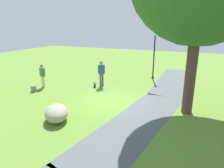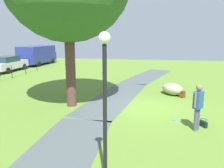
{
  "view_description": "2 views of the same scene",
  "coord_description": "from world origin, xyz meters",
  "px_view_note": "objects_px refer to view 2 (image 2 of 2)",
  "views": [
    {
      "loc": [
        9.66,
        4.0,
        4.15
      ],
      "look_at": [
        0.84,
        0.2,
        1.3
      ],
      "focal_mm": 32.02,
      "sensor_mm": 36.0,
      "label": 1
    },
    {
      "loc": [
        -11.1,
        -0.21,
        3.55
      ],
      "look_at": [
        1.74,
        1.99,
        0.82
      ],
      "focal_mm": 37.0,
      "sensor_mm": 36.0,
      "label": 2
    }
  ],
  "objects_px": {
    "woman_with_handbag": "(198,104)",
    "parked_suv_orange": "(8,63)",
    "lawn_boulder": "(172,89)",
    "handbag_on_grass": "(204,124)",
    "lamp_post": "(105,93)",
    "frisbee_on_grass": "(175,120)",
    "backpack_by_boulder": "(182,94)",
    "delivery_van": "(37,54)"
  },
  "relations": [
    {
      "from": "woman_with_handbag",
      "to": "parked_suv_orange",
      "type": "bearing_deg",
      "value": 52.56
    },
    {
      "from": "lawn_boulder",
      "to": "handbag_on_grass",
      "type": "height_order",
      "value": "lawn_boulder"
    },
    {
      "from": "lamp_post",
      "to": "handbag_on_grass",
      "type": "xyz_separation_m",
      "value": [
        3.98,
        -3.17,
        -2.11
      ]
    },
    {
      "from": "parked_suv_orange",
      "to": "lawn_boulder",
      "type": "bearing_deg",
      "value": -113.56
    },
    {
      "from": "frisbee_on_grass",
      "to": "parked_suv_orange",
      "type": "xyz_separation_m",
      "value": [
        11.34,
        15.35,
        0.8
      ]
    },
    {
      "from": "lawn_boulder",
      "to": "frisbee_on_grass",
      "type": "relative_size",
      "value": 7.8
    },
    {
      "from": "lamp_post",
      "to": "woman_with_handbag",
      "type": "distance_m",
      "value": 4.73
    },
    {
      "from": "handbag_on_grass",
      "to": "frisbee_on_grass",
      "type": "distance_m",
      "value": 1.21
    },
    {
      "from": "handbag_on_grass",
      "to": "lawn_boulder",
      "type": "bearing_deg",
      "value": 8.82
    },
    {
      "from": "woman_with_handbag",
      "to": "frisbee_on_grass",
      "type": "relative_size",
      "value": 7.68
    },
    {
      "from": "lawn_boulder",
      "to": "backpack_by_boulder",
      "type": "relative_size",
      "value": 4.56
    },
    {
      "from": "handbag_on_grass",
      "to": "woman_with_handbag",
      "type": "bearing_deg",
      "value": 137.7
    },
    {
      "from": "lawn_boulder",
      "to": "frisbee_on_grass",
      "type": "distance_m",
      "value": 4.56
    },
    {
      "from": "lamp_post",
      "to": "frisbee_on_grass",
      "type": "relative_size",
      "value": 15.59
    },
    {
      "from": "woman_with_handbag",
      "to": "backpack_by_boulder",
      "type": "relative_size",
      "value": 4.49
    },
    {
      "from": "handbag_on_grass",
      "to": "parked_suv_orange",
      "type": "height_order",
      "value": "parked_suv_orange"
    },
    {
      "from": "frisbee_on_grass",
      "to": "handbag_on_grass",
      "type": "bearing_deg",
      "value": -118.33
    },
    {
      "from": "backpack_by_boulder",
      "to": "frisbee_on_grass",
      "type": "distance_m",
      "value": 3.99
    },
    {
      "from": "lamp_post",
      "to": "woman_with_handbag",
      "type": "bearing_deg",
      "value": -38.17
    },
    {
      "from": "parked_suv_orange",
      "to": "delivery_van",
      "type": "bearing_deg",
      "value": -2.21
    },
    {
      "from": "woman_with_handbag",
      "to": "delivery_van",
      "type": "height_order",
      "value": "delivery_van"
    },
    {
      "from": "lamp_post",
      "to": "lawn_boulder",
      "type": "relative_size",
      "value": 2.0
    },
    {
      "from": "backpack_by_boulder",
      "to": "frisbee_on_grass",
      "type": "bearing_deg",
      "value": 168.61
    },
    {
      "from": "backpack_by_boulder",
      "to": "delivery_van",
      "type": "bearing_deg",
      "value": 50.37
    },
    {
      "from": "handbag_on_grass",
      "to": "frisbee_on_grass",
      "type": "xyz_separation_m",
      "value": [
        0.57,
        1.06,
        -0.13
      ]
    },
    {
      "from": "handbag_on_grass",
      "to": "backpack_by_boulder",
      "type": "relative_size",
      "value": 0.94
    },
    {
      "from": "backpack_by_boulder",
      "to": "parked_suv_orange",
      "type": "bearing_deg",
      "value": 65.26
    },
    {
      "from": "lawn_boulder",
      "to": "delivery_van",
      "type": "height_order",
      "value": "delivery_van"
    },
    {
      "from": "lawn_boulder",
      "to": "frisbee_on_grass",
      "type": "xyz_separation_m",
      "value": [
        -4.54,
        0.27,
        -0.34
      ]
    },
    {
      "from": "frisbee_on_grass",
      "to": "delivery_van",
      "type": "distance_m",
      "value": 22.85
    },
    {
      "from": "lamp_post",
      "to": "lawn_boulder",
      "type": "xyz_separation_m",
      "value": [
        9.09,
        -2.38,
        -1.89
      ]
    },
    {
      "from": "handbag_on_grass",
      "to": "parked_suv_orange",
      "type": "distance_m",
      "value": 20.29
    },
    {
      "from": "lawn_boulder",
      "to": "parked_suv_orange",
      "type": "xyz_separation_m",
      "value": [
        6.81,
        15.61,
        0.46
      ]
    },
    {
      "from": "woman_with_handbag",
      "to": "frisbee_on_grass",
      "type": "xyz_separation_m",
      "value": [
        0.95,
        0.71,
        -1.04
      ]
    },
    {
      "from": "woman_with_handbag",
      "to": "delivery_van",
      "type": "relative_size",
      "value": 0.31
    },
    {
      "from": "lamp_post",
      "to": "backpack_by_boulder",
      "type": "relative_size",
      "value": 9.12
    },
    {
      "from": "backpack_by_boulder",
      "to": "parked_suv_orange",
      "type": "distance_m",
      "value": 17.78
    },
    {
      "from": "backpack_by_boulder",
      "to": "woman_with_handbag",
      "type": "bearing_deg",
      "value": 179.13
    },
    {
      "from": "parked_suv_orange",
      "to": "woman_with_handbag",
      "type": "bearing_deg",
      "value": -127.44
    },
    {
      "from": "handbag_on_grass",
      "to": "delivery_van",
      "type": "bearing_deg",
      "value": 42.51
    },
    {
      "from": "lamp_post",
      "to": "backpack_by_boulder",
      "type": "xyz_separation_m",
      "value": [
        8.46,
        -2.9,
        -2.05
      ]
    },
    {
      "from": "lawn_boulder",
      "to": "delivery_van",
      "type": "xyz_separation_m",
      "value": [
        12.55,
        15.39,
        0.91
      ]
    }
  ]
}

